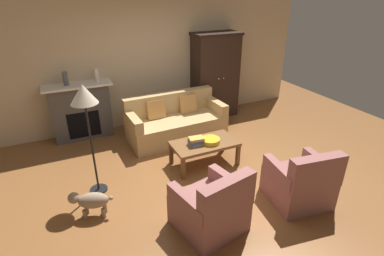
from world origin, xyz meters
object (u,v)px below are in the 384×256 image
mantel_vase_slate (65,79)px  armchair_near_right (300,183)px  floor_lamp (84,101)px  armoire (215,75)px  mantel_vase_cream (97,75)px  couch (175,122)px  fireplace (81,111)px  coffee_table (205,145)px  armchair_near_left (211,208)px  fruit_bowl (210,140)px  book_stack (196,141)px  dog (91,201)px

mantel_vase_slate → armchair_near_right: (2.67, -3.39, -0.93)m
mantel_vase_slate → floor_lamp: 1.93m
armoire → mantel_vase_slate: (-3.13, 0.06, 0.29)m
mantel_vase_slate → mantel_vase_cream: mantel_vase_cream is taller
armoire → couch: (-1.27, -0.71, -0.63)m
mantel_vase_slate → floor_lamp: floor_lamp is taller
fireplace → coffee_table: bearing=-48.5°
floor_lamp → armchair_near_left: bearing=-50.4°
fruit_bowl → floor_lamp: floor_lamp is taller
fireplace → armoire: size_ratio=0.66×
couch → mantel_vase_slate: mantel_vase_slate is taller
armoire → coffee_table: 2.31m
fruit_bowl → mantel_vase_cream: 2.57m
book_stack → mantel_vase_cream: bearing=121.4°
fruit_bowl → book_stack: (-0.25, 0.03, 0.03)m
fruit_bowl → floor_lamp: (-1.87, 0.06, 0.98)m
armchair_near_left → couch: bearing=77.6°
armoire → book_stack: bearing=-126.2°
couch → armchair_near_left: size_ratio=2.14×
coffee_table → armchair_near_left: armchair_near_left is taller
mantel_vase_cream → armchair_near_right: size_ratio=0.29×
coffee_table → mantel_vase_slate: size_ratio=4.38×
mantel_vase_cream → armchair_near_left: (0.73, -3.33, -0.93)m
fireplace → mantel_vase_slate: bearing=-174.3°
couch → mantel_vase_slate: (-1.86, 0.77, 0.93)m
armchair_near_left → floor_lamp: size_ratio=0.55×
armchair_near_left → armchair_near_right: same height
armchair_near_left → dog: (-1.33, 0.87, -0.07)m
couch → dog: (-1.90, -1.69, -0.07)m
fruit_bowl → floor_lamp: 2.12m
couch → book_stack: bearing=-95.1°
fireplace → coffee_table: (1.73, -1.95, -0.20)m
fruit_bowl → fireplace: bearing=132.3°
fruit_bowl → mantel_vase_cream: (-1.44, 1.98, 0.79)m
coffee_table → couch: bearing=92.7°
armchair_near_right → mantel_vase_cream: bearing=121.8°
coffee_table → mantel_vase_cream: size_ratio=4.29×
mantel_vase_slate → dog: (-0.04, -2.46, -1.00)m
coffee_table → armchair_near_right: armchair_near_right is taller
armchair_near_right → dog: bearing=161.0°
armchair_near_right → armchair_near_left: bearing=177.5°
armchair_near_right → floor_lamp: (-2.54, 1.47, 1.12)m
armchair_near_left → dog: armchair_near_left is taller
mantel_vase_cream → armchair_near_right: 4.10m
mantel_vase_cream → floor_lamp: bearing=-102.8°
fruit_bowl → book_stack: bearing=172.7°
mantel_vase_slate → dog: size_ratio=0.46×
book_stack → floor_lamp: floor_lamp is taller
fireplace → dog: 2.51m
floor_lamp → fireplace: bearing=88.3°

